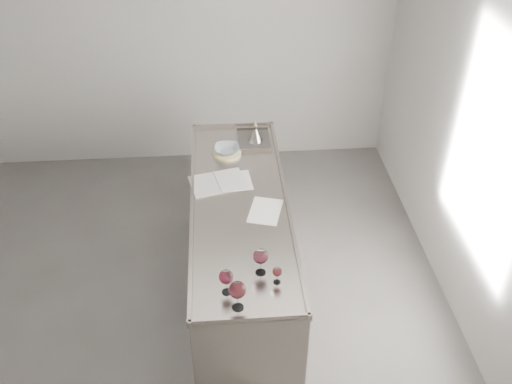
{
  "coord_description": "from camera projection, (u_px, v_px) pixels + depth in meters",
  "views": [
    {
      "loc": [
        0.36,
        -3.23,
        3.64
      ],
      "look_at": [
        0.63,
        0.32,
        1.02
      ],
      "focal_mm": 40.0,
      "sensor_mm": 36.0,
      "label": 1
    }
  ],
  "objects": [
    {
      "name": "wine_glass_right",
      "position": [
        261.0,
        257.0,
        3.73
      ],
      "size": [
        0.1,
        0.1,
        0.2
      ],
      "rotation": [
        0.0,
        0.0,
        0.12
      ],
      "color": "white",
      "rests_on": "counter"
    },
    {
      "name": "trivet",
      "position": [
        227.0,
        153.0,
        5.0
      ],
      "size": [
        0.31,
        0.31,
        0.02
      ],
      "primitive_type": "cylinder",
      "rotation": [
        0.0,
        0.0,
        0.28
      ],
      "color": "beige",
      "rests_on": "counter"
    },
    {
      "name": "wine_glass_middle",
      "position": [
        237.0,
        291.0,
        3.48
      ],
      "size": [
        0.11,
        0.11,
        0.21
      ],
      "rotation": [
        0.0,
        0.0,
        0.15
      ],
      "color": "white",
      "rests_on": "counter"
    },
    {
      "name": "wine_glass_left",
      "position": [
        226.0,
        277.0,
        3.6
      ],
      "size": [
        0.09,
        0.09,
        0.19
      ],
      "rotation": [
        0.0,
        0.0,
        -0.38
      ],
      "color": "white",
      "rests_on": "counter"
    },
    {
      "name": "loose_paper_under",
      "position": [
        239.0,
        181.0,
        4.67
      ],
      "size": [
        0.23,
        0.3,
        0.0
      ],
      "primitive_type": "cube",
      "rotation": [
        0.0,
        0.0,
        0.1
      ],
      "color": "silver",
      "rests_on": "counter"
    },
    {
      "name": "counter",
      "position": [
        241.0,
        247.0,
        4.72
      ],
      "size": [
        0.77,
        2.42,
        0.97
      ],
      "color": "gray",
      "rests_on": "ground"
    },
    {
      "name": "loose_paper_top",
      "position": [
        265.0,
        211.0,
        4.35
      ],
      "size": [
        0.31,
        0.38,
        0.0
      ],
      "primitive_type": "cube",
      "rotation": [
        0.0,
        0.0,
        -0.27
      ],
      "color": "white",
      "rests_on": "counter"
    },
    {
      "name": "wine_glass_small",
      "position": [
        277.0,
        272.0,
        3.69
      ],
      "size": [
        0.06,
        0.06,
        0.13
      ],
      "rotation": [
        0.0,
        0.0,
        -0.36
      ],
      "color": "white",
      "rests_on": "counter"
    },
    {
      "name": "wine_funnel",
      "position": [
        256.0,
        135.0,
        5.15
      ],
      "size": [
        0.14,
        0.14,
        0.2
      ],
      "rotation": [
        0.0,
        0.0,
        0.14
      ],
      "color": "gray",
      "rests_on": "counter"
    },
    {
      "name": "room_shell",
      "position": [
        168.0,
        179.0,
        3.9
      ],
      "size": [
        4.54,
        5.04,
        2.84
      ],
      "color": "#4A4845",
      "rests_on": "ground"
    },
    {
      "name": "ceramic_bowl",
      "position": [
        227.0,
        149.0,
        4.98
      ],
      "size": [
        0.22,
        0.22,
        0.05
      ],
      "primitive_type": "imported",
      "rotation": [
        0.0,
        0.0,
        -0.03
      ],
      "color": "#8E9DA5",
      "rests_on": "trivet"
    },
    {
      "name": "notebook",
      "position": [
        218.0,
        182.0,
        4.65
      ],
      "size": [
        0.5,
        0.4,
        0.02
      ],
      "rotation": [
        0.0,
        0.0,
        0.24
      ],
      "color": "silver",
      "rests_on": "counter"
    }
  ]
}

